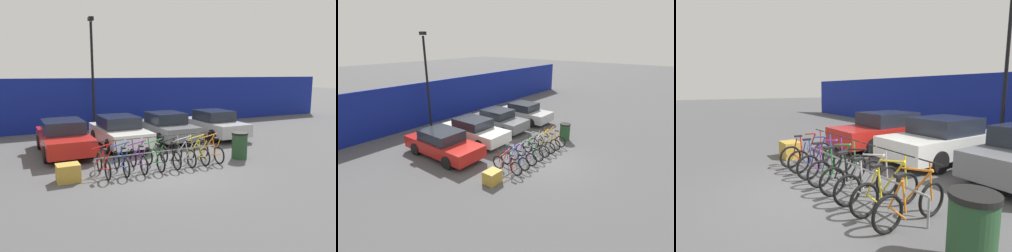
# 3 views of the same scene
# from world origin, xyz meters

# --- Properties ---
(ground_plane) EXTENTS (120.00, 120.00, 0.00)m
(ground_plane) POSITION_xyz_m (0.00, 0.00, 0.00)
(ground_plane) COLOR #4C4C4F
(hoarding_wall) EXTENTS (36.00, 0.16, 3.04)m
(hoarding_wall) POSITION_xyz_m (0.00, 9.50, 1.52)
(hoarding_wall) COLOR navy
(hoarding_wall) RESTS_ON ground
(bike_rack) EXTENTS (4.74, 0.04, 0.57)m
(bike_rack) POSITION_xyz_m (0.06, 0.68, 0.50)
(bike_rack) COLOR gray
(bike_rack) RESTS_ON ground
(bicycle_red) EXTENTS (0.68, 1.71, 1.05)m
(bicycle_red) POSITION_xyz_m (-2.04, 0.53, 0.38)
(bicycle_red) COLOR black
(bicycle_red) RESTS_ON ground
(bicycle_blue) EXTENTS (0.68, 1.71, 1.05)m
(bicycle_blue) POSITION_xyz_m (-1.43, 0.53, 0.38)
(bicycle_blue) COLOR black
(bicycle_blue) RESTS_ON ground
(bicycle_purple) EXTENTS (0.68, 1.71, 1.05)m
(bicycle_purple) POSITION_xyz_m (-0.82, 0.53, 0.38)
(bicycle_purple) COLOR black
(bicycle_purple) RESTS_ON ground
(bicycle_green) EXTENTS (0.68, 1.71, 1.05)m
(bicycle_green) POSITION_xyz_m (-0.20, 0.53, 0.38)
(bicycle_green) COLOR black
(bicycle_green) RESTS_ON ground
(bicycle_black) EXTENTS (0.68, 1.71, 1.05)m
(bicycle_black) POSITION_xyz_m (0.41, 0.53, 0.38)
(bicycle_black) COLOR black
(bicycle_black) RESTS_ON ground
(bicycle_silver) EXTENTS (0.68, 1.71, 1.05)m
(bicycle_silver) POSITION_xyz_m (0.99, 0.53, 0.38)
(bicycle_silver) COLOR black
(bicycle_silver) RESTS_ON ground
(bicycle_yellow) EXTENTS (0.68, 1.71, 1.05)m
(bicycle_yellow) POSITION_xyz_m (1.55, 0.53, 0.38)
(bicycle_yellow) COLOR black
(bicycle_yellow) RESTS_ON ground
(bicycle_orange) EXTENTS (0.68, 1.71, 1.05)m
(bicycle_orange) POSITION_xyz_m (2.16, 0.53, 0.38)
(bicycle_orange) COLOR black
(bicycle_orange) RESTS_ON ground
(car_red) EXTENTS (1.91, 4.43, 1.40)m
(car_red) POSITION_xyz_m (-2.70, 4.25, 0.69)
(car_red) COLOR red
(car_red) RESTS_ON ground
(car_white) EXTENTS (1.91, 4.28, 1.40)m
(car_white) POSITION_xyz_m (-0.21, 4.51, 0.69)
(car_white) COLOR silver
(car_white) RESTS_ON ground
(car_grey) EXTENTS (1.91, 3.93, 1.40)m
(car_grey) POSITION_xyz_m (2.30, 4.73, 0.69)
(car_grey) COLOR slate
(car_grey) RESTS_ON ground
(car_silver) EXTENTS (1.91, 3.93, 1.40)m
(car_silver) POSITION_xyz_m (4.96, 4.43, 0.69)
(car_silver) COLOR #B7B7BC
(car_silver) RESTS_ON ground
(lamp_post) EXTENTS (0.24, 0.44, 6.30)m
(lamp_post) POSITION_xyz_m (-0.38, 8.50, 3.51)
(lamp_post) COLOR black
(lamp_post) RESTS_ON ground
(trash_bin) EXTENTS (0.63, 0.63, 1.03)m
(trash_bin) POSITION_xyz_m (3.36, 0.33, 0.52)
(trash_bin) COLOR #234728
(trash_bin) RESTS_ON ground
(cargo_crate) EXTENTS (0.70, 0.56, 0.55)m
(cargo_crate) POSITION_xyz_m (-3.17, 0.43, 0.28)
(cargo_crate) COLOR #B28C33
(cargo_crate) RESTS_ON ground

